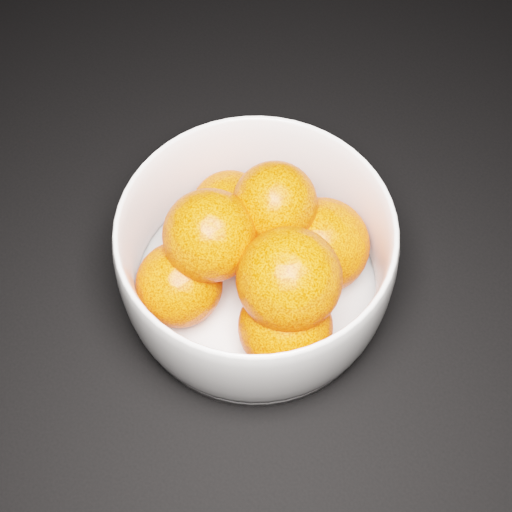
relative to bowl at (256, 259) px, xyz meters
The scene contains 2 objects.
bowl is the anchor object (origin of this frame).
orange_pile 0.01m from the bowl, ahead, with size 0.15×0.15×0.10m.
Camera 1 is at (-0.05, 0.06, 0.47)m, focal length 50.00 mm.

